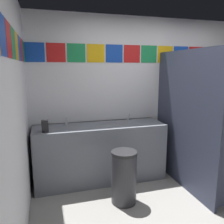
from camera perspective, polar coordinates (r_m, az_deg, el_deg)
name	(u,v)px	position (r m, az deg, el deg)	size (l,w,h in m)	color
ground_plane	(203,220)	(3.15, 21.27, -23.33)	(8.50, 8.50, 0.00)	gray
wall_back	(147,95)	(4.05, 8.46, 4.21)	(3.86, 0.09, 2.53)	silver
wall_side	(9,125)	(2.09, -23.79, -2.88)	(0.09, 3.18, 2.53)	silver
vanity_counter	(100,152)	(3.65, -2.88, -9.73)	(1.96, 0.57, 0.88)	slate
faucet_left	(66,122)	(3.52, -11.09, -2.51)	(0.04, 0.10, 0.14)	silver
faucet_right	(129,118)	(3.73, 4.07, -1.57)	(0.04, 0.10, 0.14)	silver
soap_dispenser	(45,126)	(3.25, -16.06, -3.38)	(0.09, 0.09, 0.16)	black
stall_divider	(205,124)	(3.38, 21.80, -2.68)	(0.92, 1.54, 1.97)	#33384C
toilet	(200,151)	(4.36, 20.61, -8.96)	(0.39, 0.49, 0.74)	white
trash_bin	(124,177)	(3.11, 2.95, -15.58)	(0.33, 0.33, 0.69)	#333338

